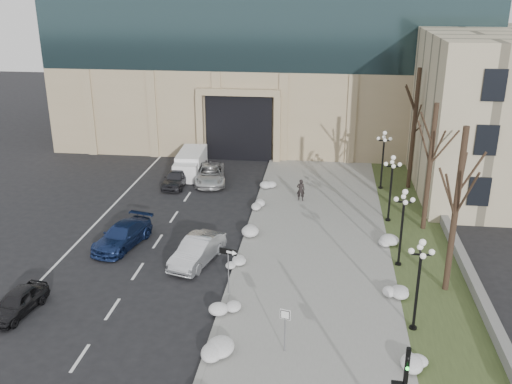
% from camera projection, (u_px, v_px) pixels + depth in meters
% --- Properties ---
extents(sidewalk, '(9.00, 40.00, 0.12)m').
position_uv_depth(sidewalk, '(316.00, 249.00, 34.99)').
color(sidewalk, gray).
rests_on(sidewalk, ground).
extents(curb, '(0.30, 40.00, 0.14)m').
position_uv_depth(curb, '(243.00, 245.00, 35.51)').
color(curb, gray).
rests_on(curb, ground).
extents(grass_strip, '(4.00, 40.00, 0.10)m').
position_uv_depth(grass_strip, '(424.00, 255.00, 34.24)').
color(grass_strip, '#374221').
rests_on(grass_strip, ground).
extents(stone_wall, '(0.50, 30.00, 0.70)m').
position_uv_depth(stone_wall, '(453.00, 238.00, 35.76)').
color(stone_wall, slate).
rests_on(stone_wall, ground).
extents(car_a, '(2.02, 3.84, 1.24)m').
position_uv_depth(car_a, '(18.00, 302.00, 28.20)').
color(car_a, black).
rests_on(car_a, ground).
extents(car_b, '(2.77, 4.92, 1.54)m').
position_uv_depth(car_b, '(197.00, 251.00, 33.22)').
color(car_b, '#B1B4B9').
rests_on(car_b, ground).
extents(car_c, '(3.09, 5.24, 1.42)m').
position_uv_depth(car_c, '(122.00, 236.00, 35.31)').
color(car_c, navy).
rests_on(car_c, ground).
extents(car_d, '(3.30, 5.54, 1.44)m').
position_uv_depth(car_d, '(210.00, 174.00, 46.42)').
color(car_d, silver).
rests_on(car_d, ground).
extents(car_e, '(1.72, 4.10, 1.38)m').
position_uv_depth(car_e, '(176.00, 178.00, 45.63)').
color(car_e, '#2C2C31').
rests_on(car_e, ground).
extents(pedestrian, '(0.62, 0.42, 1.65)m').
position_uv_depth(pedestrian, '(301.00, 190.00, 42.29)').
color(pedestrian, black).
rests_on(pedestrian, sidewalk).
extents(box_truck, '(2.32, 5.90, 1.84)m').
position_uv_depth(box_truck, '(191.00, 164.00, 48.50)').
color(box_truck, white).
rests_on(box_truck, ground).
extents(one_way_sign, '(1.00, 0.45, 2.71)m').
position_uv_depth(one_way_sign, '(231.00, 258.00, 29.15)').
color(one_way_sign, slate).
rests_on(one_way_sign, ground).
extents(keep_sign, '(0.47, 0.16, 2.23)m').
position_uv_depth(keep_sign, '(285.00, 322.00, 24.78)').
color(keep_sign, slate).
rests_on(keep_sign, ground).
extents(snow_clump_b, '(1.10, 1.60, 0.36)m').
position_uv_depth(snow_clump_b, '(216.00, 351.00, 25.04)').
color(snow_clump_b, silver).
rests_on(snow_clump_b, sidewalk).
extents(snow_clump_c, '(1.10, 1.60, 0.36)m').
position_uv_depth(snow_clump_c, '(226.00, 307.00, 28.39)').
color(snow_clump_c, silver).
rests_on(snow_clump_c, sidewalk).
extents(snow_clump_d, '(1.10, 1.60, 0.36)m').
position_uv_depth(snow_clump_d, '(238.00, 263.00, 32.77)').
color(snow_clump_d, silver).
rests_on(snow_clump_d, sidewalk).
extents(snow_clump_e, '(1.10, 1.60, 0.36)m').
position_uv_depth(snow_clump_e, '(249.00, 231.00, 36.93)').
color(snow_clump_e, silver).
rests_on(snow_clump_e, sidewalk).
extents(snow_clump_f, '(1.10, 1.60, 0.36)m').
position_uv_depth(snow_clump_f, '(258.00, 204.00, 41.29)').
color(snow_clump_f, silver).
rests_on(snow_clump_f, sidewalk).
extents(snow_clump_g, '(1.10, 1.60, 0.36)m').
position_uv_depth(snow_clump_g, '(271.00, 184.00, 45.40)').
color(snow_clump_g, silver).
rests_on(snow_clump_g, sidewalk).
extents(snow_clump_h, '(1.10, 1.60, 0.36)m').
position_uv_depth(snow_clump_h, '(411.00, 363.00, 24.24)').
color(snow_clump_h, silver).
rests_on(snow_clump_h, sidewalk).
extents(snow_clump_i, '(1.10, 1.60, 0.36)m').
position_uv_depth(snow_clump_i, '(394.00, 290.00, 29.95)').
color(snow_clump_i, silver).
rests_on(snow_clump_i, sidewalk).
extents(snow_clump_j, '(1.10, 1.60, 0.36)m').
position_uv_depth(snow_clump_j, '(384.00, 244.00, 35.10)').
color(snow_clump_j, silver).
rests_on(snow_clump_j, sidewalk).
extents(lamppost_a, '(1.18, 1.18, 4.76)m').
position_uv_depth(lamppost_a, '(419.00, 273.00, 25.94)').
color(lamppost_a, black).
rests_on(lamppost_a, ground).
extents(lamppost_b, '(1.18, 1.18, 4.76)m').
position_uv_depth(lamppost_b, '(403.00, 217.00, 31.98)').
color(lamppost_b, black).
rests_on(lamppost_b, ground).
extents(lamppost_c, '(1.18, 1.18, 4.76)m').
position_uv_depth(lamppost_c, '(391.00, 180.00, 38.02)').
color(lamppost_c, black).
rests_on(lamppost_c, ground).
extents(lamppost_d, '(1.18, 1.18, 4.76)m').
position_uv_depth(lamppost_d, '(383.00, 152.00, 44.07)').
color(lamppost_d, black).
rests_on(lamppost_d, ground).
extents(tree_near, '(3.20, 3.20, 9.00)m').
position_uv_depth(tree_near, '(458.00, 188.00, 28.44)').
color(tree_near, black).
rests_on(tree_near, ground).
extents(tree_mid, '(3.20, 3.20, 8.50)m').
position_uv_depth(tree_mid, '(432.00, 150.00, 35.99)').
color(tree_mid, black).
rests_on(tree_mid, ground).
extents(tree_far, '(3.20, 3.20, 9.50)m').
position_uv_depth(tree_far, '(415.00, 112.00, 43.20)').
color(tree_far, black).
rests_on(tree_far, ground).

